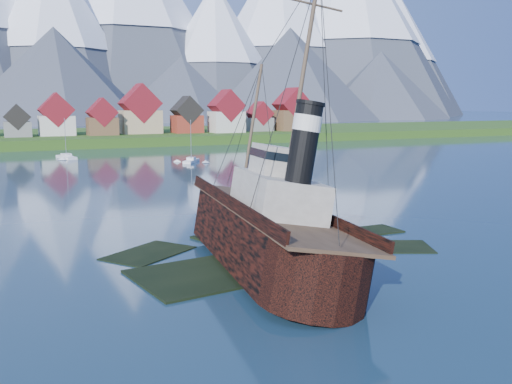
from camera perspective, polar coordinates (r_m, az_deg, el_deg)
name	(u,v)px	position (r m, az deg, el deg)	size (l,w,h in m)	color
ground	(266,259)	(50.83, 0.97, -6.67)	(1400.00, 1400.00, 0.00)	#172E42
shoal	(273,254)	(53.54, 1.69, -6.25)	(31.71, 21.24, 1.14)	black
shore_bank	(59,141)	(215.58, -19.12, 4.80)	(600.00, 80.00, 3.20)	#203F12
seawall	(73,149)	(177.90, -17.87, 4.09)	(600.00, 2.50, 2.00)	#3F3D38
mountains	(11,10)	(531.18, -23.29, 16.41)	(965.00, 340.00, 205.00)	#2D333D
tugboat_wreck	(253,226)	(49.15, -0.29, -3.40)	(7.41, 31.93, 25.30)	black
sailboat_d	(191,161)	(132.62, -6.49, 3.06)	(5.83, 7.23, 10.24)	white
sailboat_e	(66,158)	(148.63, -18.44, 3.28)	(4.20, 9.26, 10.43)	white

